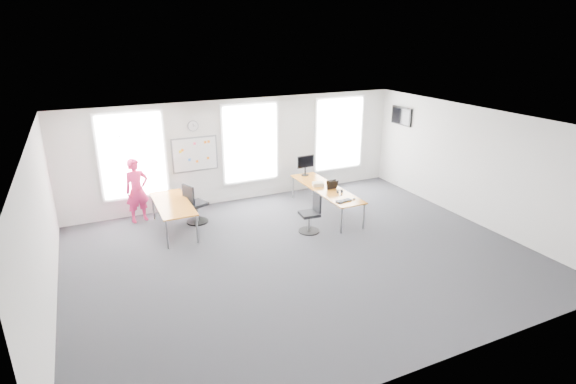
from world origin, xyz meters
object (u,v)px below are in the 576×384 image
headphones (340,192)px  person (137,190)px  desk_left (173,205)px  monitor (306,164)px  chair_left (194,206)px  keyboard (344,201)px  desk_right (326,189)px  chair_right (311,215)px

headphones → person: bearing=149.7°
desk_left → person: bearing=124.7°
person → monitor: 4.81m
chair_left → desk_left: bearing=91.5°
desk_left → monitor: monitor is taller
desk_left → chair_left: bearing=23.0°
desk_left → person: person is taller
desk_left → keyboard: size_ratio=4.57×
desk_right → chair_left: size_ratio=2.71×
keyboard → headphones: headphones is taller
desk_left → chair_right: bearing=-25.9°
desk_right → headphones: bearing=-76.6°
keyboard → chair_right: bearing=157.7°
headphones → monitor: size_ratio=0.27×
monitor → headphones: bearing=-89.9°
keyboard → headphones: (0.22, 0.57, 0.03)m
desk_left → chair_right: (3.12, -1.52, -0.25)m
chair_right → chair_left: bearing=-120.0°
chair_left → headphones: bearing=-131.5°
chair_right → keyboard: 0.92m
desk_right → headphones: (0.12, -0.52, 0.09)m
person → monitor: size_ratio=2.81×
desk_left → person: (-0.71, 1.02, 0.17)m
person → desk_right: bearing=-31.3°
chair_right → monitor: (0.97, 2.23, 0.64)m
chair_right → monitor: monitor is taller
chair_left → keyboard: chair_left is taller
person → headphones: bearing=-36.2°
monitor → person: bearing=172.5°
desk_right → headphones: 0.54m
desk_left → headphones: (4.21, -1.06, 0.07)m
chair_left → person: bearing=37.8°
desk_right → monitor: monitor is taller
chair_right → keyboard: bearing=87.5°
keyboard → desk_right: bearing=70.2°
chair_right → person: 4.61m
chair_right → chair_left: 3.09m
desk_left → chair_left: chair_left is taller
desk_left → headphones: headphones is taller
desk_left → desk_right: bearing=-7.5°
desk_left → chair_right: chair_right is taller
chair_left → keyboard: (3.39, -1.88, 0.25)m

